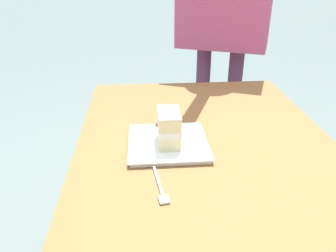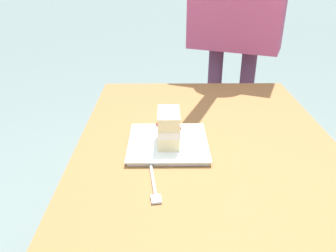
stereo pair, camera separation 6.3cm
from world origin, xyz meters
name	(u,v)px [view 2 (the right image)]	position (x,y,z in m)	size (l,w,h in m)	color
patio_table	(208,186)	(0.00, 0.00, 0.63)	(1.25, 0.81, 0.74)	brown
dessert_plate	(168,143)	(-0.05, -0.12, 0.75)	(0.24, 0.24, 0.02)	white
cake_slice	(169,128)	(-0.04, -0.12, 0.81)	(0.11, 0.08, 0.10)	beige
dessert_fork	(154,185)	(0.15, -0.16, 0.75)	(0.17, 0.04, 0.01)	silver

